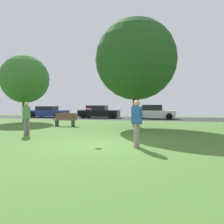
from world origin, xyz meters
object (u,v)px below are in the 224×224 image
object	(u,v)px
oak_tree_right	(25,79)
person_catcher	(26,117)
frisbee_disc	(88,109)
maple_tree_far	(136,60)
person_thrower	(137,121)
parked_car_blue	(48,112)
parked_car_black	(99,112)
parked_car_white	(154,112)
park_bench	(65,120)

from	to	relation	value
oak_tree_right	person_catcher	xyz separation A→B (m)	(5.31, -7.77, -2.83)
oak_tree_right	frisbee_disc	xyz separation A→B (m)	(8.91, -8.99, -2.39)
maple_tree_far	person_thrower	world-z (taller)	maple_tree_far
parked_car_blue	parked_car_black	world-z (taller)	parked_car_black
parked_car_white	park_bench	size ratio (longest dim) A/B	2.64
oak_tree_right	parked_car_white	distance (m)	13.02
person_thrower	frisbee_disc	size ratio (longest dim) A/B	5.33
parked_car_blue	parked_car_white	xyz separation A→B (m)	(12.23, -0.11, 0.06)
maple_tree_far	person_catcher	distance (m)	7.78
park_bench	parked_car_black	bearing A→B (deg)	-87.49
parked_car_white	park_bench	xyz separation A→B (m)	(-5.69, -9.53, -0.20)
parked_car_black	parked_car_white	bearing A→B (deg)	-2.69
oak_tree_right	parked_car_black	distance (m)	8.76
person_thrower	parked_car_blue	world-z (taller)	person_thrower
oak_tree_right	parked_car_blue	size ratio (longest dim) A/B	1.32
oak_tree_right	maple_tree_far	distance (m)	10.47
park_bench	oak_tree_right	bearing A→B (deg)	-31.26
person_thrower	parked_car_white	size ratio (longest dim) A/B	0.39
maple_tree_far	parked_car_blue	xyz separation A→B (m)	(-11.35, 9.19, -3.84)
maple_tree_far	parked_car_white	distance (m)	9.88
oak_tree_right	parked_car_white	bearing A→B (deg)	30.04
parked_car_black	park_bench	bearing A→B (deg)	-87.49
park_bench	parked_car_blue	bearing A→B (deg)	-55.84
oak_tree_right	maple_tree_far	xyz separation A→B (m)	(10.07, -2.75, 0.73)
frisbee_disc	parked_car_white	bearing A→B (deg)	82.40
person_catcher	park_bench	distance (m)	4.59
frisbee_disc	parked_car_blue	distance (m)	18.51
frisbee_disc	person_catcher	bearing A→B (deg)	161.17
parked_car_black	park_bench	distance (m)	9.83
frisbee_disc	parked_car_black	size ratio (longest dim) A/B	0.07
person_catcher	parked_car_blue	world-z (taller)	person_catcher
parked_car_white	oak_tree_right	bearing A→B (deg)	-149.96
person_thrower	park_bench	distance (m)	8.60
maple_tree_far	person_thrower	bearing A→B (deg)	-83.13
person_catcher	frisbee_disc	bearing A→B (deg)	0.00
maple_tree_far	person_catcher	bearing A→B (deg)	-133.53
person_catcher	parked_car_white	bearing A→B (deg)	87.02
maple_tree_far	parked_car_blue	size ratio (longest dim) A/B	1.60
frisbee_disc	parked_car_blue	bearing A→B (deg)	123.41
parked_car_white	park_bench	world-z (taller)	parked_car_white
oak_tree_right	maple_tree_far	bearing A→B (deg)	-15.26
oak_tree_right	maple_tree_far	size ratio (longest dim) A/B	0.82
person_thrower	parked_car_black	distance (m)	17.39
person_thrower	parked_car_blue	size ratio (longest dim) A/B	0.37
person_catcher	park_bench	xyz separation A→B (m)	(-0.04, 4.57, -0.42)
parked_car_white	parked_car_blue	bearing A→B (deg)	179.48
frisbee_disc	parked_car_black	world-z (taller)	parked_car_black
person_catcher	parked_car_black	xyz separation A→B (m)	(-0.47, 14.39, -0.24)
parked_car_blue	parked_car_white	size ratio (longest dim) A/B	1.05
frisbee_disc	parked_car_blue	size ratio (longest dim) A/B	0.07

